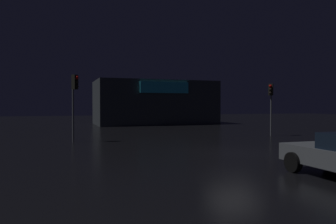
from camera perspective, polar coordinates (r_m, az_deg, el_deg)
ground_plane at (r=15.70m, az=11.60°, el=-7.11°), size 120.00×120.00×0.00m
store_building at (r=39.12m, az=-2.39°, el=1.66°), size 14.11×7.60×5.17m
traffic_signal_main at (r=24.74m, az=17.83°, el=2.70°), size 0.42×0.42×3.85m
traffic_signal_opposite at (r=20.35m, az=-16.30°, el=3.48°), size 0.42×0.42×4.12m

